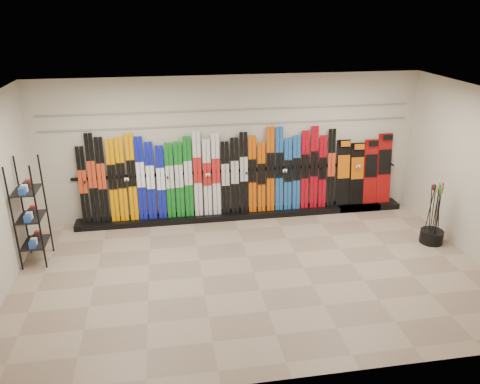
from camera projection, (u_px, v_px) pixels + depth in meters
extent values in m
plane|color=gray|center=(253.00, 272.00, 8.05)|extent=(8.00, 8.00, 0.00)
plane|color=beige|center=(232.00, 148.00, 9.78)|extent=(8.00, 0.00, 8.00)
plane|color=silver|center=(256.00, 98.00, 6.93)|extent=(8.00, 8.00, 0.00)
cube|color=black|center=(244.00, 214.00, 10.15)|extent=(8.00, 0.40, 0.12)
cube|color=black|center=(83.00, 185.00, 9.37)|extent=(0.17, 0.19, 1.59)
cube|color=black|center=(92.00, 179.00, 9.36)|extent=(0.17, 0.21, 1.84)
cube|color=black|center=(102.00, 180.00, 9.40)|extent=(0.17, 0.20, 1.76)
cube|color=orange|center=(112.00, 181.00, 9.44)|extent=(0.17, 0.20, 1.71)
cube|color=orange|center=(122.00, 180.00, 9.46)|extent=(0.17, 0.20, 1.74)
cube|color=orange|center=(132.00, 178.00, 9.49)|extent=(0.17, 0.21, 1.81)
cube|color=#0D159E|center=(141.00, 179.00, 9.52)|extent=(0.17, 0.20, 1.74)
cube|color=#0D159E|center=(151.00, 181.00, 9.57)|extent=(0.17, 0.19, 1.62)
cube|color=#0D159E|center=(161.00, 182.00, 9.61)|extent=(0.17, 0.18, 1.53)
cube|color=#0F701B|center=(170.00, 181.00, 9.63)|extent=(0.17, 0.19, 1.58)
cube|color=#0F701B|center=(179.00, 180.00, 9.66)|extent=(0.17, 0.19, 1.60)
cube|color=#0F701B|center=(188.00, 177.00, 9.67)|extent=(0.17, 0.20, 1.70)
cube|color=silver|center=(198.00, 174.00, 9.69)|extent=(0.17, 0.21, 1.79)
cube|color=silver|center=(207.00, 178.00, 9.74)|extent=(0.17, 0.19, 1.62)
cube|color=silver|center=(216.00, 175.00, 9.76)|extent=(0.17, 0.20, 1.73)
cube|color=black|center=(225.00, 178.00, 9.81)|extent=(0.17, 0.18, 1.55)
cube|color=black|center=(235.00, 176.00, 9.83)|extent=(0.17, 0.19, 1.63)
cube|color=black|center=(244.00, 173.00, 9.85)|extent=(0.17, 0.20, 1.73)
cube|color=#C94D06|center=(252.00, 174.00, 9.89)|extent=(0.17, 0.19, 1.65)
cube|color=#C94D06|center=(261.00, 177.00, 9.93)|extent=(0.17, 0.18, 1.51)
cube|color=#C94D06|center=(271.00, 169.00, 9.92)|extent=(0.17, 0.21, 1.82)
cube|color=#1B529A|center=(279.00, 169.00, 9.95)|extent=(0.17, 0.21, 1.81)
cube|color=#1B529A|center=(288.00, 174.00, 10.01)|extent=(0.17, 0.18, 1.57)
cube|color=#1B529A|center=(296.00, 173.00, 10.04)|extent=(0.17, 0.19, 1.62)
cube|color=#A00512|center=(305.00, 170.00, 10.05)|extent=(0.17, 0.20, 1.71)
cube|color=#A00512|center=(314.00, 168.00, 10.07)|extent=(0.17, 0.21, 1.80)
cube|color=#A00512|center=(323.00, 172.00, 10.13)|extent=(0.17, 0.19, 1.59)
cube|color=black|center=(331.00, 168.00, 10.14)|extent=(0.17, 0.20, 1.72)
cube|color=black|center=(343.00, 173.00, 10.26)|extent=(0.30, 0.23, 1.46)
cube|color=black|center=(357.00, 174.00, 10.32)|extent=(0.32, 0.22, 1.38)
cube|color=#990C0C|center=(370.00, 172.00, 10.36)|extent=(0.31, 0.22, 1.44)
cube|color=#990C0C|center=(384.00, 168.00, 10.39)|extent=(0.32, 0.24, 1.55)
cube|color=black|center=(30.00, 212.00, 8.09)|extent=(0.40, 0.60, 1.89)
cylinder|color=black|center=(431.00, 236.00, 9.02)|extent=(0.43, 0.43, 0.25)
cylinder|color=black|center=(429.00, 213.00, 8.87)|extent=(0.05, 0.11, 1.18)
cylinder|color=black|center=(437.00, 216.00, 8.76)|extent=(0.04, 0.10, 1.18)
cylinder|color=black|center=(430.00, 213.00, 8.87)|extent=(0.15, 0.05, 1.17)
cylinder|color=black|center=(435.00, 213.00, 8.88)|extent=(0.06, 0.09, 1.18)
cylinder|color=black|center=(439.00, 212.00, 8.92)|extent=(0.16, 0.06, 1.17)
cylinder|color=black|center=(432.00, 215.00, 8.77)|extent=(0.02, 0.09, 1.18)
cylinder|color=black|center=(438.00, 215.00, 8.76)|extent=(0.04, 0.04, 1.18)
cylinder|color=black|center=(436.00, 217.00, 8.69)|extent=(0.12, 0.06, 1.18)
cube|color=gray|center=(232.00, 125.00, 9.58)|extent=(7.60, 0.02, 0.03)
cube|color=gray|center=(231.00, 110.00, 9.46)|extent=(7.60, 0.02, 0.03)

